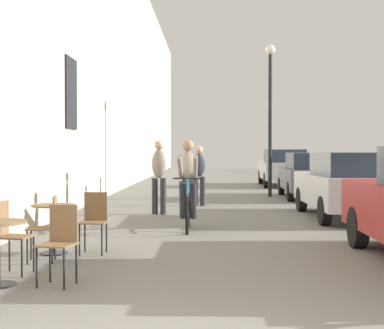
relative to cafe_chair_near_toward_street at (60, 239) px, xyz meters
name	(u,v)px	position (x,y,z in m)	size (l,w,h in m)	color
building_facade_left	(90,36)	(-1.88, 11.10, 4.41)	(0.54, 68.00, 9.86)	#B7AD99
cafe_chair_near_toward_street	(60,239)	(0.00, 0.00, 0.00)	(0.45, 0.45, 0.89)	black
cafe_chair_near_toward_wall	(9,232)	(-0.75, 0.53, 0.00)	(0.43, 0.43, 0.89)	black
cafe_table_mid	(54,218)	(-0.58, 1.95, 0.00)	(0.64, 0.64, 0.72)	black
cafe_chair_mid_toward_street	(47,224)	(-0.51, 1.32, 0.00)	(0.43, 0.43, 0.89)	black
cafe_chair_mid_toward_wall	(94,218)	(0.00, 2.02, 0.00)	(0.39, 0.39, 0.89)	black
cyclist_on_bicycle	(188,187)	(1.28, 4.69, 0.29)	(0.52, 1.76, 1.74)	black
pedestrian_near	(159,173)	(0.51, 7.26, 0.46)	(0.35, 0.26, 1.74)	#26262D
pedestrian_mid	(199,172)	(1.42, 9.44, 0.39)	(0.37, 0.29, 1.62)	#26262D
pedestrian_far	(188,170)	(1.03, 11.56, 0.39)	(0.34, 0.24, 1.61)	#26262D
street_lamp	(270,101)	(3.66, 12.61, 2.59)	(0.32, 0.32, 4.90)	black
parked_car_second	(348,184)	(4.76, 6.56, 0.24)	(1.79, 4.14, 1.46)	#B7B7BC
parked_car_third	(310,175)	(4.86, 12.00, 0.22)	(1.77, 4.04, 1.43)	#595960
parked_car_fourth	(283,167)	(4.80, 18.28, 0.28)	(1.87, 4.33, 1.53)	#B7B7BC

